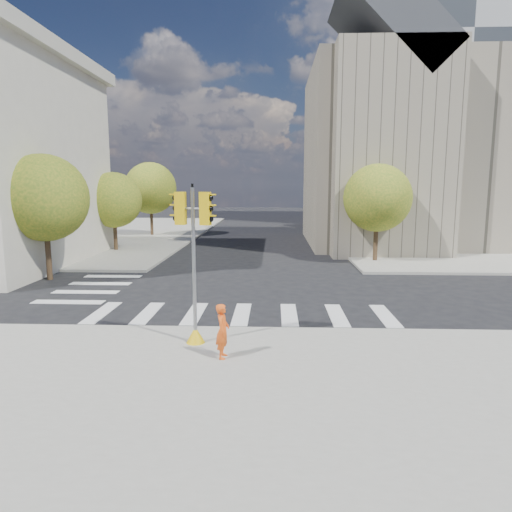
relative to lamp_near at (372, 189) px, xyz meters
The scene contains 16 objects.
ground 16.76m from the lamp_near, 119.74° to the right, with size 160.00×160.00×0.00m, color black.
sidewalk_near 26.63m from the lamp_near, 107.74° to the right, with size 30.00×14.00×0.15m, color gray.
sidewalk_far_right 17.56m from the lamp_near, 45.00° to the left, with size 28.00×40.00×0.15m, color gray.
sidewalk_far_left 30.79m from the lamp_near, 156.80° to the left, with size 28.00×40.00×0.15m, color gray.
civic_building 9.54m from the lamp_near, 34.00° to the left, with size 26.00×16.00×19.39m.
office_tower 32.99m from the lamp_near, 63.43° to the left, with size 20.00×18.00×30.00m, color #9EA0A3.
tree_lw_near 21.03m from the lamp_near, 151.61° to the right, with size 4.40×4.40×6.41m.
tree_lw_mid 18.52m from the lamp_near, behind, with size 4.00×4.00×5.77m.
tree_lw_far 21.03m from the lamp_near, 151.61° to the left, with size 4.80×4.80×6.95m.
tree_re_near 4.07m from the lamp_near, 97.13° to the right, with size 4.20×4.20×6.16m.
tree_re_mid 8.02m from the lamp_near, 93.58° to the left, with size 4.60×4.60×6.66m.
tree_re_far 20.02m from the lamp_near, 91.43° to the left, with size 4.00×4.00×5.88m.
lamp_near is the anchor object (origin of this frame).
lamp_far 14.00m from the lamp_near, 90.00° to the left, with size 0.35×0.18×8.11m.
traffic_signal 21.80m from the lamp_near, 115.23° to the right, with size 1.08×0.56×4.75m.
photographer 22.66m from the lamp_near, 111.73° to the right, with size 0.56×0.36×1.52m, color #EB5416.
Camera 1 is at (1.12, -18.73, 4.87)m, focal length 32.00 mm.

